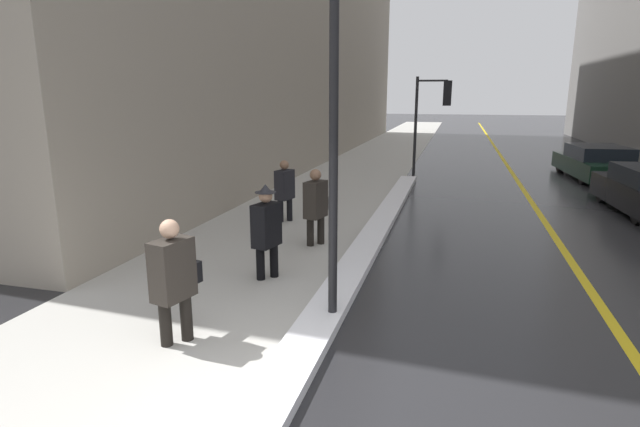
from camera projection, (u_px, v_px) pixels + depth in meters
name	position (u px, v px, depth m)	size (l,w,h in m)	color
ground_plane	(253.00, 408.00, 4.96)	(160.00, 160.00, 0.00)	#232326
sidewalk_slab	(355.00, 174.00, 19.55)	(4.00, 80.00, 0.01)	#B2AFA8
road_centre_stripe	(518.00, 181.00, 18.00)	(0.16, 80.00, 0.00)	gold
snow_bank_curb	(374.00, 233.00, 10.97)	(0.55, 15.62, 0.14)	white
lamp_post	(334.00, 86.00, 6.15)	(0.28, 0.28, 5.31)	black
traffic_light_near	(435.00, 105.00, 18.51)	(1.31, 0.32, 3.70)	black
pedestrian_trailing	(174.00, 276.00, 6.07)	(0.42, 0.75, 1.60)	black
pedestrian_in_fedora	(266.00, 228.00, 8.26)	(0.40, 0.55, 1.63)	black
pedestrian_with_shoulder_bag	(316.00, 204.00, 10.15)	(0.41, 0.75, 1.59)	black
pedestrian_nearside	(285.00, 188.00, 12.06)	(0.39, 0.54, 1.51)	black
parked_car_dark_green	(596.00, 163.00, 18.52)	(2.28, 4.91, 1.22)	black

